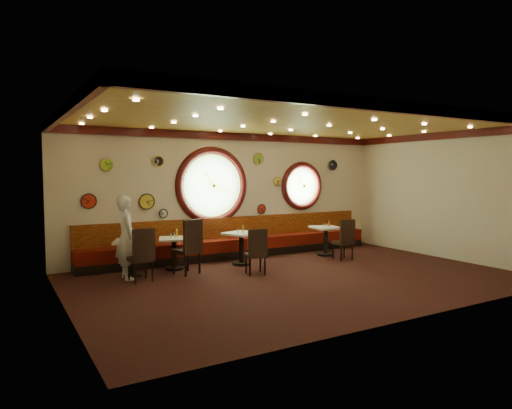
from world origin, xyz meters
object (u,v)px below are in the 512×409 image
(chair_a, at_px, (142,251))
(condiment_c_pepper, at_px, (243,231))
(chair_c, at_px, (257,249))
(chair_b, at_px, (190,243))
(condiment_d_salt, at_px, (323,225))
(condiment_a_salt, at_px, (125,238))
(condiment_c_bottle, at_px, (243,229))
(chair_d, at_px, (345,237))
(condiment_a_bottle, at_px, (135,236))
(condiment_a_pepper, at_px, (135,237))
(table_d, at_px, (326,237))
(waiter, at_px, (126,237))
(condiment_c_salt, at_px, (237,231))
(table_b, at_px, (174,249))
(condiment_b_pepper, at_px, (175,235))
(condiment_d_bottle, at_px, (329,223))
(condiment_d_pepper, at_px, (326,225))
(table_c, at_px, (241,244))
(condiment_b_salt, at_px, (171,235))
(condiment_b_bottle, at_px, (177,233))
(table_a, at_px, (132,253))

(chair_a, distance_m, condiment_c_pepper, 2.59)
(chair_c, bearing_deg, chair_b, 161.03)
(chair_b, height_order, condiment_d_salt, chair_b)
(condiment_d_salt, bearing_deg, condiment_a_salt, 178.66)
(condiment_a_salt, xyz_separation_m, condiment_c_bottle, (2.74, -0.11, 0.04))
(condiment_a_salt, bearing_deg, chair_d, -10.29)
(condiment_a_bottle, bearing_deg, condiment_a_pepper, -112.01)
(chair_c, distance_m, condiment_a_salt, 2.76)
(table_d, relative_size, waiter, 0.46)
(condiment_c_salt, bearing_deg, table_b, 170.21)
(chair_a, bearing_deg, chair_d, -8.07)
(condiment_d_salt, distance_m, condiment_b_pepper, 4.01)
(condiment_b_pepper, relative_size, condiment_a_bottle, 0.77)
(condiment_d_bottle, bearing_deg, condiment_c_bottle, 179.24)
(chair_a, bearing_deg, chair_c, -19.71)
(condiment_d_pepper, bearing_deg, condiment_b_pepper, 174.83)
(table_c, height_order, condiment_a_salt, condiment_a_salt)
(table_c, bearing_deg, table_d, -0.94)
(condiment_d_pepper, bearing_deg, condiment_b_salt, 174.70)
(waiter, bearing_deg, chair_d, -98.09)
(condiment_a_bottle, relative_size, condiment_c_bottle, 0.88)
(condiment_b_bottle, bearing_deg, chair_d, -16.71)
(chair_d, relative_size, waiter, 0.37)
(condiment_a_bottle, bearing_deg, waiter, -134.22)
(waiter, bearing_deg, condiment_c_pepper, -89.94)
(condiment_c_bottle, bearing_deg, table_a, 178.14)
(condiment_d_pepper, bearing_deg, waiter, -179.67)
(condiment_a_salt, relative_size, condiment_d_salt, 1.04)
(condiment_c_bottle, height_order, waiter, waiter)
(condiment_a_salt, bearing_deg, condiment_b_pepper, 8.45)
(table_d, distance_m, condiment_b_bottle, 3.99)
(chair_d, relative_size, condiment_b_bottle, 3.46)
(condiment_b_bottle, distance_m, condiment_d_bottle, 4.10)
(table_a, relative_size, condiment_a_salt, 9.36)
(chair_a, bearing_deg, condiment_d_salt, 1.31)
(condiment_d_salt, relative_size, condiment_c_pepper, 0.96)
(table_a, relative_size, chair_d, 1.43)
(table_c, xyz_separation_m, condiment_d_salt, (2.47, 0.03, 0.32))
(table_a, bearing_deg, condiment_d_bottle, -1.31)
(table_c, distance_m, condiment_b_pepper, 1.60)
(condiment_a_pepper, bearing_deg, condiment_a_salt, 167.96)
(chair_c, height_order, condiment_a_salt, chair_c)
(condiment_d_pepper, height_order, waiter, waiter)
(chair_d, height_order, condiment_a_salt, chair_d)
(chair_c, distance_m, condiment_a_pepper, 2.58)
(condiment_c_pepper, bearing_deg, condiment_b_pepper, 166.27)
(condiment_a_salt, bearing_deg, condiment_b_bottle, 11.34)
(chair_d, bearing_deg, condiment_d_salt, 98.00)
(condiment_a_salt, distance_m, condiment_d_salt, 5.15)
(chair_a, distance_m, condiment_c_salt, 2.51)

